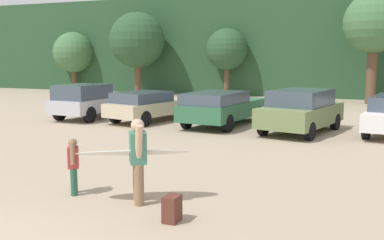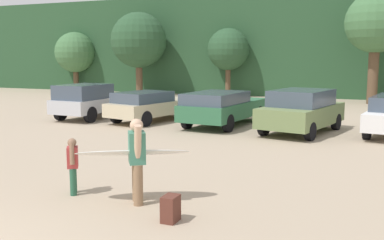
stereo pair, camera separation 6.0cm
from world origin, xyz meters
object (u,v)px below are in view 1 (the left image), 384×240
at_px(backpack_dropped, 172,209).
at_px(parked_car_olive_green, 301,110).
at_px(parked_car_silver, 90,100).
at_px(parked_car_champagne, 150,105).
at_px(parked_car_forest_green, 222,107).
at_px(person_adult, 138,156).
at_px(surfboard_white, 134,153).
at_px(person_child, 73,163).

bearing_deg(backpack_dropped, parked_car_olive_green, 86.45).
xyz_separation_m(parked_car_silver, parked_car_champagne, (2.92, 0.14, -0.11)).
bearing_deg(parked_car_forest_green, parked_car_olive_green, -92.78).
relative_size(person_adult, backpack_dropped, 3.60).
bearing_deg(surfboard_white, backpack_dropped, 118.85).
distance_m(parked_car_olive_green, person_adult, 9.49).
xyz_separation_m(parked_car_silver, backpack_dropped, (8.77, -10.39, -0.59)).
height_order(surfboard_white, backpack_dropped, surfboard_white).
bearing_deg(surfboard_white, parked_car_olive_green, -128.72).
xyz_separation_m(parked_car_champagne, surfboard_white, (4.71, -9.78, 0.24)).
bearing_deg(parked_car_forest_green, backpack_dropped, -159.70).
xyz_separation_m(person_child, backpack_dropped, (2.47, -0.66, -0.42)).
bearing_deg(person_child, parked_car_forest_green, -123.50).
distance_m(parked_car_silver, parked_car_forest_green, 6.17).
distance_m(parked_car_silver, person_adult, 12.45).
relative_size(parked_car_forest_green, person_adult, 3.04).
xyz_separation_m(parked_car_silver, surfboard_white, (7.63, -9.64, 0.13)).
height_order(parked_car_olive_green, surfboard_white, parked_car_olive_green).
relative_size(parked_car_forest_green, backpack_dropped, 10.96).
bearing_deg(surfboard_white, parked_car_champagne, -92.27).
height_order(parked_car_silver, person_adult, person_adult).
distance_m(parked_car_silver, parked_car_champagne, 2.93).
xyz_separation_m(parked_car_silver, person_child, (6.29, -9.73, -0.17)).
xyz_separation_m(parked_car_olive_green, person_child, (-3.09, -9.34, -0.18)).
bearing_deg(parked_car_olive_green, person_adult, -176.88).
height_order(parked_car_forest_green, person_child, parked_car_forest_green).
bearing_deg(parked_car_forest_green, person_adult, -164.34).
distance_m(parked_car_forest_green, parked_car_olive_green, 3.27).
relative_size(parked_car_champagne, person_child, 4.03).
bearing_deg(surfboard_white, person_adult, 120.09).
distance_m(parked_car_silver, person_child, 11.59).
height_order(parked_car_silver, parked_car_forest_green, parked_car_silver).
distance_m(surfboard_white, backpack_dropped, 1.54).
bearing_deg(parked_car_forest_green, person_child, -172.84).
bearing_deg(parked_car_silver, parked_car_forest_green, -85.93).
distance_m(parked_car_champagne, person_child, 10.42).
bearing_deg(parked_car_silver, parked_car_olive_green, -89.55).
height_order(parked_car_forest_green, surfboard_white, parked_car_forest_green).
bearing_deg(parked_car_silver, surfboard_white, -138.85).
bearing_deg(person_adult, parked_car_champagne, -98.07).
distance_m(parked_car_forest_green, backpack_dropped, 10.85).
height_order(person_adult, backpack_dropped, person_adult).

